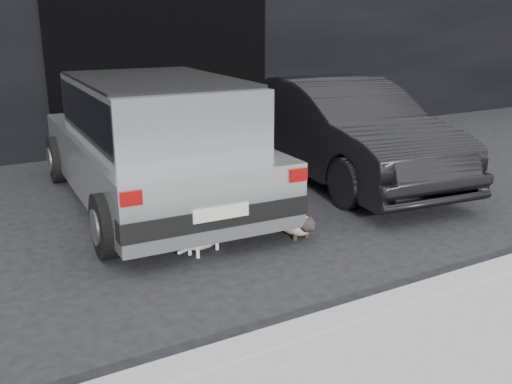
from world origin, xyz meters
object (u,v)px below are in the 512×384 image
silver_hatchback (154,136)px  second_car (342,130)px  cat_white (206,237)px  cat_siamese (295,223)px

silver_hatchback → second_car: silver_hatchback is taller
second_car → cat_white: (-2.87, -1.53, -0.56)m
second_car → cat_siamese: (-1.85, -1.60, -0.58)m
cat_white → second_car: bearing=97.9°
silver_hatchback → second_car: bearing=-1.2°
second_car → cat_siamese: 2.51m
cat_white → cat_siamese: bearing=65.5°
cat_siamese → second_car: bearing=-138.8°
silver_hatchback → cat_siamese: size_ratio=4.92×
silver_hatchback → cat_white: (-0.12, -1.72, -0.71)m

